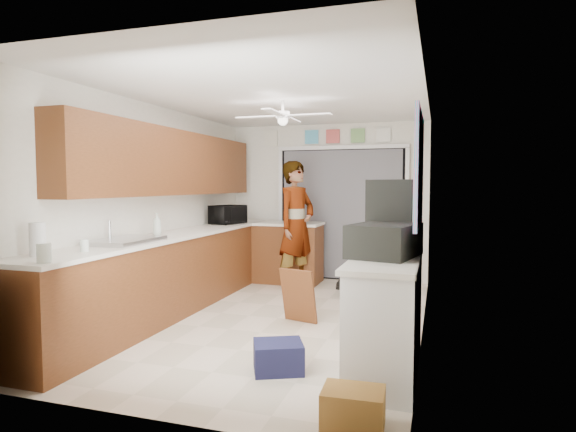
# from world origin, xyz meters

# --- Properties ---
(floor) EXTENTS (5.00, 5.00, 0.00)m
(floor) POSITION_xyz_m (0.00, 0.00, 0.00)
(floor) COLOR beige
(floor) RESTS_ON ground
(ceiling) EXTENTS (5.00, 5.00, 0.00)m
(ceiling) POSITION_xyz_m (0.00, 0.00, 2.50)
(ceiling) COLOR white
(ceiling) RESTS_ON ground
(wall_back) EXTENTS (3.20, 0.00, 3.20)m
(wall_back) POSITION_xyz_m (0.00, 2.50, 1.25)
(wall_back) COLOR white
(wall_back) RESTS_ON ground
(wall_front) EXTENTS (3.20, 0.00, 3.20)m
(wall_front) POSITION_xyz_m (0.00, -2.50, 1.25)
(wall_front) COLOR white
(wall_front) RESTS_ON ground
(wall_left) EXTENTS (0.00, 5.00, 5.00)m
(wall_left) POSITION_xyz_m (-1.60, 0.00, 1.25)
(wall_left) COLOR white
(wall_left) RESTS_ON ground
(wall_right) EXTENTS (0.00, 5.00, 5.00)m
(wall_right) POSITION_xyz_m (1.60, 0.00, 1.25)
(wall_right) COLOR white
(wall_right) RESTS_ON ground
(left_base_cabinets) EXTENTS (0.60, 4.80, 0.90)m
(left_base_cabinets) POSITION_xyz_m (-1.30, 0.00, 0.45)
(left_base_cabinets) COLOR brown
(left_base_cabinets) RESTS_ON floor
(left_countertop) EXTENTS (0.62, 4.80, 0.04)m
(left_countertop) POSITION_xyz_m (-1.29, 0.00, 0.92)
(left_countertop) COLOR white
(left_countertop) RESTS_ON left_base_cabinets
(upper_cabinets) EXTENTS (0.32, 4.00, 0.80)m
(upper_cabinets) POSITION_xyz_m (-1.44, 0.20, 1.80)
(upper_cabinets) COLOR brown
(upper_cabinets) RESTS_ON wall_left
(sink_basin) EXTENTS (0.50, 0.76, 0.06)m
(sink_basin) POSITION_xyz_m (-1.29, -1.00, 0.95)
(sink_basin) COLOR silver
(sink_basin) RESTS_ON left_countertop
(faucet) EXTENTS (0.03, 0.03, 0.22)m
(faucet) POSITION_xyz_m (-1.48, -1.00, 1.05)
(faucet) COLOR silver
(faucet) RESTS_ON left_countertop
(peninsula_base) EXTENTS (1.00, 0.60, 0.90)m
(peninsula_base) POSITION_xyz_m (-0.50, 2.00, 0.45)
(peninsula_base) COLOR brown
(peninsula_base) RESTS_ON floor
(peninsula_top) EXTENTS (1.04, 0.64, 0.04)m
(peninsula_top) POSITION_xyz_m (-0.50, 2.00, 0.92)
(peninsula_top) COLOR white
(peninsula_top) RESTS_ON peninsula_base
(back_opening_recess) EXTENTS (2.00, 0.06, 2.10)m
(back_opening_recess) POSITION_xyz_m (0.25, 2.47, 1.05)
(back_opening_recess) COLOR black
(back_opening_recess) RESTS_ON wall_back
(curtain_panel) EXTENTS (1.90, 0.03, 2.05)m
(curtain_panel) POSITION_xyz_m (0.25, 2.43, 1.05)
(curtain_panel) COLOR slate
(curtain_panel) RESTS_ON wall_back
(door_trim_left) EXTENTS (0.06, 0.04, 2.10)m
(door_trim_left) POSITION_xyz_m (-0.77, 2.44, 1.05)
(door_trim_left) COLOR white
(door_trim_left) RESTS_ON wall_back
(door_trim_right) EXTENTS (0.06, 0.04, 2.10)m
(door_trim_right) POSITION_xyz_m (1.27, 2.44, 1.05)
(door_trim_right) COLOR white
(door_trim_right) RESTS_ON wall_back
(door_trim_head) EXTENTS (2.10, 0.04, 0.06)m
(door_trim_head) POSITION_xyz_m (0.25, 2.44, 2.12)
(door_trim_head) COLOR white
(door_trim_head) RESTS_ON wall_back
(header_frame_1) EXTENTS (0.22, 0.02, 0.22)m
(header_frame_1) POSITION_xyz_m (-0.25, 2.47, 2.30)
(header_frame_1) COLOR #52B1DB
(header_frame_1) RESTS_ON wall_back
(header_frame_2) EXTENTS (0.22, 0.02, 0.22)m
(header_frame_2) POSITION_xyz_m (0.10, 2.47, 2.30)
(header_frame_2) COLOR #CC504C
(header_frame_2) RESTS_ON wall_back
(header_frame_3) EXTENTS (0.22, 0.02, 0.22)m
(header_frame_3) POSITION_xyz_m (0.50, 2.47, 2.30)
(header_frame_3) COLOR #72A55E
(header_frame_3) RESTS_ON wall_back
(header_frame_4) EXTENTS (0.22, 0.02, 0.22)m
(header_frame_4) POSITION_xyz_m (0.90, 2.47, 2.30)
(header_frame_4) COLOR white
(header_frame_4) RESTS_ON wall_back
(route66_sign) EXTENTS (0.22, 0.02, 0.26)m
(route66_sign) POSITION_xyz_m (-0.95, 2.47, 2.30)
(route66_sign) COLOR silver
(route66_sign) RESTS_ON wall_back
(right_counter_base) EXTENTS (0.50, 1.40, 0.90)m
(right_counter_base) POSITION_xyz_m (1.35, -1.20, 0.45)
(right_counter_base) COLOR white
(right_counter_base) RESTS_ON floor
(right_counter_top) EXTENTS (0.54, 1.44, 0.04)m
(right_counter_top) POSITION_xyz_m (1.34, -1.20, 0.92)
(right_counter_top) COLOR white
(right_counter_top) RESTS_ON right_counter_base
(abstract_painting) EXTENTS (0.03, 1.15, 0.95)m
(abstract_painting) POSITION_xyz_m (1.58, -1.00, 1.65)
(abstract_painting) COLOR #EA56B2
(abstract_painting) RESTS_ON wall_right
(ceiling_fan) EXTENTS (1.14, 1.14, 0.24)m
(ceiling_fan) POSITION_xyz_m (0.00, 0.20, 2.32)
(ceiling_fan) COLOR white
(ceiling_fan) RESTS_ON ceiling
(microwave) EXTENTS (0.48, 0.58, 0.28)m
(microwave) POSITION_xyz_m (-1.28, 1.45, 1.08)
(microwave) COLOR black
(microwave) RESTS_ON left_countertop
(soap_bottle) EXTENTS (0.11, 0.11, 0.26)m
(soap_bottle) POSITION_xyz_m (-1.43, -0.21, 1.07)
(soap_bottle) COLOR silver
(soap_bottle) RESTS_ON left_countertop
(jar_a) EXTENTS (0.13, 0.13, 0.15)m
(jar_a) POSITION_xyz_m (-1.10, -2.25, 1.01)
(jar_a) COLOR silver
(jar_a) RESTS_ON left_countertop
(jar_b) EXTENTS (0.09, 0.09, 0.11)m
(jar_b) POSITION_xyz_m (-1.23, -1.67, 0.99)
(jar_b) COLOR silver
(jar_b) RESTS_ON left_countertop
(paper_towel_roll) EXTENTS (0.14, 0.14, 0.28)m
(paper_towel_roll) POSITION_xyz_m (-1.42, -1.99, 1.08)
(paper_towel_roll) COLOR white
(paper_towel_roll) RESTS_ON left_countertop
(suitcase) EXTENTS (0.60, 0.72, 0.27)m
(suitcase) POSITION_xyz_m (1.32, -1.16, 1.07)
(suitcase) COLOR black
(suitcase) RESTS_ON right_counter_top
(suitcase_rim) EXTENTS (0.56, 0.66, 0.02)m
(suitcase_rim) POSITION_xyz_m (1.32, -1.16, 0.96)
(suitcase_rim) COLOR yellow
(suitcase_rim) RESTS_ON suitcase
(suitcase_lid) EXTENTS (0.42, 0.12, 0.50)m
(suitcase_lid) POSITION_xyz_m (1.32, -0.87, 1.32)
(suitcase_lid) COLOR black
(suitcase_lid) RESTS_ON suitcase
(cardboard_box) EXTENTS (0.40, 0.31, 0.24)m
(cardboard_box) POSITION_xyz_m (1.25, -2.20, 0.12)
(cardboard_box) COLOR #B68839
(cardboard_box) RESTS_ON floor
(navy_crate) EXTENTS (0.49, 0.46, 0.24)m
(navy_crate) POSITION_xyz_m (0.51, -1.48, 0.12)
(navy_crate) COLOR #161737
(navy_crate) RESTS_ON floor
(cabinet_door_panel) EXTENTS (0.43, 0.26, 0.60)m
(cabinet_door_panel) POSITION_xyz_m (0.28, -0.11, 0.31)
(cabinet_door_panel) COLOR brown
(cabinet_door_panel) RESTS_ON floor
(man) EXTENTS (0.69, 0.81, 1.87)m
(man) POSITION_xyz_m (-0.23, 1.55, 0.94)
(man) COLOR white
(man) RESTS_ON floor
(dog) EXTENTS (0.38, 0.55, 0.39)m
(dog) POSITION_xyz_m (0.61, 1.44, 0.20)
(dog) COLOR black
(dog) RESTS_ON floor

